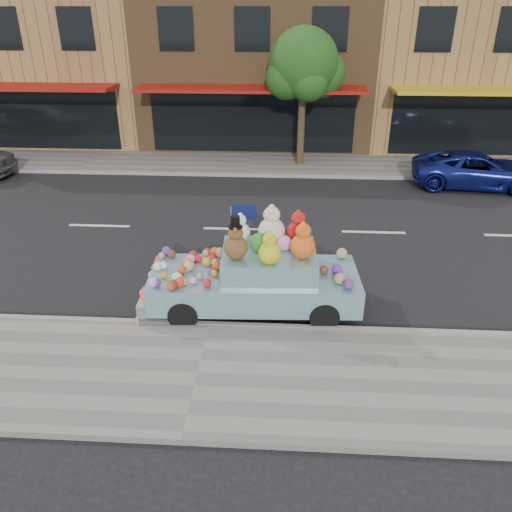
{
  "coord_description": "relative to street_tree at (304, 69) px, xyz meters",
  "views": [
    {
      "loc": [
        1.42,
        -13.23,
        5.77
      ],
      "look_at": [
        0.88,
        -4.2,
        1.25
      ],
      "focal_mm": 35.0,
      "sensor_mm": 36.0,
      "label": 1
    }
  ],
  "objects": [
    {
      "name": "near_sidewalk",
      "position": [
        -2.03,
        -13.05,
        -3.63
      ],
      "size": [
        60.0,
        3.0,
        0.12
      ],
      "primitive_type": "cube",
      "color": "gray",
      "rests_on": "ground"
    },
    {
      "name": "art_car",
      "position": [
        -1.15,
        -10.7,
        -2.89
      ],
      "size": [
        4.55,
        1.94,
        2.24
      ],
      "rotation": [
        0.0,
        0.0,
        0.04
      ],
      "color": "black",
      "rests_on": "ground"
    },
    {
      "name": "far_kerb",
      "position": [
        -2.03,
        -1.55,
        -3.63
      ],
      "size": [
        60.0,
        0.12,
        0.13
      ],
      "primitive_type": "cube",
      "color": "gray",
      "rests_on": "ground"
    },
    {
      "name": "far_sidewalk",
      "position": [
        -2.03,
        -0.05,
        -3.63
      ],
      "size": [
        60.0,
        3.0,
        0.12
      ],
      "primitive_type": "cube",
      "color": "gray",
      "rests_on": "ground"
    },
    {
      "name": "storefront_left",
      "position": [
        -12.03,
        5.42,
        -0.05
      ],
      "size": [
        10.0,
        9.8,
        7.3
      ],
      "color": "olive",
      "rests_on": "ground"
    },
    {
      "name": "storefront_mid",
      "position": [
        -2.03,
        5.42,
        -0.05
      ],
      "size": [
        10.0,
        9.8,
        7.3
      ],
      "color": "brown",
      "rests_on": "ground"
    },
    {
      "name": "near_kerb",
      "position": [
        -2.03,
        -11.55,
        -3.63
      ],
      "size": [
        60.0,
        0.12,
        0.13
      ],
      "primitive_type": "cube",
      "color": "gray",
      "rests_on": "ground"
    },
    {
      "name": "ground",
      "position": [
        -2.03,
        -6.55,
        -3.69
      ],
      "size": [
        120.0,
        120.0,
        0.0
      ],
      "primitive_type": "plane",
      "color": "black",
      "rests_on": "ground"
    },
    {
      "name": "storefront_right",
      "position": [
        7.97,
        5.42,
        -0.05
      ],
      "size": [
        10.0,
        9.8,
        7.3
      ],
      "color": "olive",
      "rests_on": "ground"
    },
    {
      "name": "car_blue",
      "position": [
        6.16,
        -2.24,
        -3.08
      ],
      "size": [
        4.57,
        2.47,
        1.22
      ],
      "primitive_type": "imported",
      "rotation": [
        0.0,
        0.0,
        1.47
      ],
      "color": "navy",
      "rests_on": "ground"
    },
    {
      "name": "street_tree",
      "position": [
        0.0,
        0.0,
        0.0
      ],
      "size": [
        3.0,
        2.7,
        5.22
      ],
      "color": "#38281C",
      "rests_on": "ground"
    }
  ]
}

